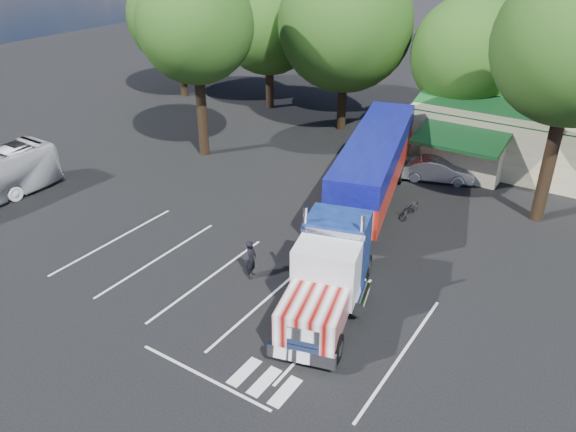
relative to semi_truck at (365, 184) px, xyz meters
The scene contains 11 objects.
ground 5.12m from the semi_truck, 147.48° to the right, with size 120.00×120.00×0.00m, color black.
tree_row_a 29.73m from the semi_truck, 151.29° to the left, with size 9.00×9.00×11.68m.
tree_row_b 23.23m from the semi_truck, 137.41° to the left, with size 8.40×8.40×11.35m.
tree_row_c 17.26m from the semi_truck, 122.39° to the left, with size 10.00×10.00×13.05m.
tree_row_d 15.65m from the semi_truck, 89.07° to the left, with size 8.00×8.00×10.60m.
tree_near_left 16.00m from the semi_truck, 165.81° to the left, with size 7.60×7.60×12.65m.
tree_near_right 12.06m from the semi_truck, 38.25° to the left, with size 8.00×8.00×13.50m.
semi_truck is the anchor object (origin of this frame).
woman 7.66m from the semi_truck, 106.71° to the right, with size 0.69×0.46×1.91m, color black.
bicycle 3.71m from the semi_truck, 56.14° to the left, with size 0.68×1.96×1.03m, color black.
silver_sedan 8.39m from the semi_truck, 81.27° to the left, with size 1.57×4.51×1.49m, color #B3B6BB.
Camera 1 is at (14.97, -22.21, 14.74)m, focal length 35.00 mm.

